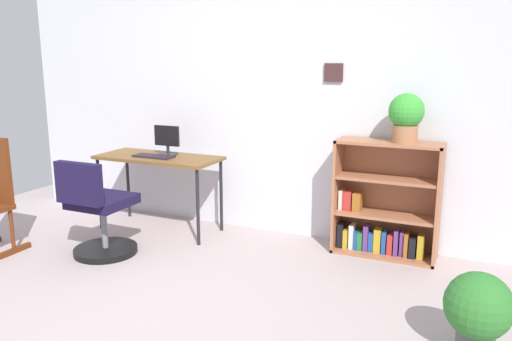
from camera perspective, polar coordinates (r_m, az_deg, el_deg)
ground_plane at (r=3.31m, az=-15.66°, el=-16.93°), size 6.24×6.24×0.00m
wall_back at (r=4.75m, az=0.43°, el=7.13°), size 5.20×0.12×2.32m
desk at (r=4.84m, az=-10.75°, el=0.90°), size 1.16×0.50×0.71m
monitor at (r=4.86m, az=-9.83°, el=3.27°), size 0.26×0.18×0.27m
keyboard at (r=4.78m, az=-11.28°, el=1.56°), size 0.38×0.15×0.02m
office_chair at (r=4.38m, az=-17.10°, el=-4.74°), size 0.52×0.55×0.82m
bookshelf_low at (r=4.35m, az=14.06°, el=-3.78°), size 0.83×0.30×0.95m
potted_plant_on_shelf at (r=4.13m, az=16.33°, el=5.86°), size 0.27×0.27×0.38m
potted_plant_floor at (r=3.12m, az=23.43°, el=-13.97°), size 0.37×0.37×0.47m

